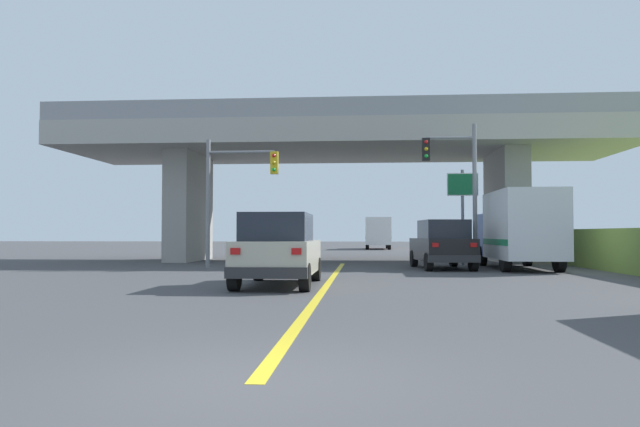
{
  "coord_description": "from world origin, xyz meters",
  "views": [
    {
      "loc": [
        1.06,
        -5.8,
        1.46
      ],
      "look_at": [
        -0.35,
        13.33,
        2.1
      ],
      "focal_mm": 33.83,
      "sensor_mm": 36.0,
      "label": 1
    }
  ],
  "objects": [
    {
      "name": "highway_sign",
      "position": [
        5.65,
        22.72,
        3.24
      ],
      "size": [
        1.44,
        0.17,
        4.46
      ],
      "color": "slate",
      "rests_on": "ground"
    },
    {
      "name": "suv_lead",
      "position": [
        -1.34,
        10.94,
        1.02
      ],
      "size": [
        2.06,
        4.65,
        2.02
      ],
      "color": "#B7B29E",
      "rests_on": "ground"
    },
    {
      "name": "ground",
      "position": [
        0.0,
        26.27,
        0.0
      ],
      "size": [
        160.0,
        160.0,
        0.0
      ],
      "primitive_type": "plane",
      "color": "#424244"
    },
    {
      "name": "traffic_signal_nearside",
      "position": [
        4.99,
        19.69,
        3.83
      ],
      "size": [
        2.26,
        0.36,
        6.06
      ],
      "color": "slate",
      "rests_on": "ground"
    },
    {
      "name": "semi_truck_distant",
      "position": [
        2.32,
        51.52,
        1.56
      ],
      "size": [
        2.33,
        6.52,
        2.96
      ],
      "color": "red",
      "rests_on": "ground"
    },
    {
      "name": "box_truck",
      "position": [
        7.42,
        19.51,
        1.65
      ],
      "size": [
        2.33,
        6.67,
        3.16
      ],
      "color": "navy",
      "rests_on": "ground"
    },
    {
      "name": "overpass_bridge",
      "position": [
        0.0,
        26.27,
        5.68
      ],
      "size": [
        29.05,
        8.78,
        7.82
      ],
      "color": "#A8A59E",
      "rests_on": "ground"
    },
    {
      "name": "suv_crossing",
      "position": [
        4.27,
        19.46,
        1.01
      ],
      "size": [
        2.39,
        4.52,
        2.02
      ],
      "rotation": [
        0.0,
        0.0,
        0.1
      ],
      "color": "black",
      "rests_on": "ground"
    },
    {
      "name": "traffic_signal_farside",
      "position": [
        -4.62,
        19.68,
        3.57
      ],
      "size": [
        3.13,
        0.36,
        5.52
      ],
      "color": "slate",
      "rests_on": "ground"
    },
    {
      "name": "lane_divider_stripe",
      "position": [
        0.0,
        11.82,
        0.0
      ],
      "size": [
        0.2,
        23.64,
        0.01
      ],
      "primitive_type": "cube",
      "color": "yellow",
      "rests_on": "ground"
    }
  ]
}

